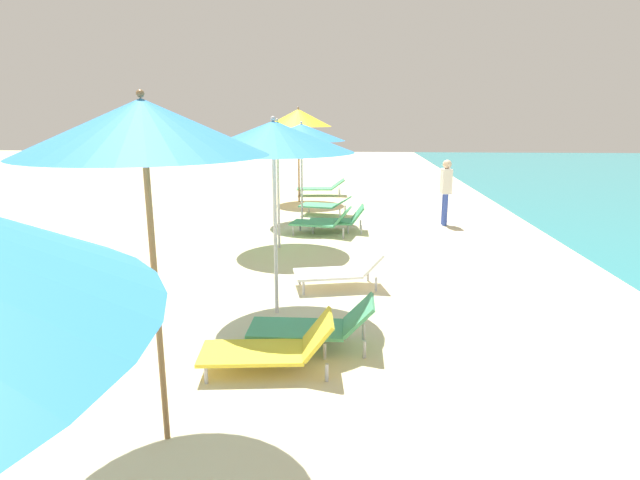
# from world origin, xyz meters

# --- Properties ---
(umbrella_third) EXTENTS (1.83, 1.83, 2.83)m
(umbrella_third) POSITION_xyz_m (-1.01, 6.07, 2.56)
(umbrella_third) COLOR olive
(umbrella_third) RESTS_ON ground
(lounger_third_shoreside) EXTENTS (1.45, 0.72, 0.61)m
(lounger_third_shoreside) POSITION_xyz_m (-0.30, 7.29, 0.27)
(lounger_third_shoreside) COLOR yellow
(lounger_third_shoreside) RESTS_ON ground
(umbrella_fourth) EXTENTS (2.07, 2.07, 2.63)m
(umbrella_fourth) POSITION_xyz_m (-0.49, 8.93, 2.37)
(umbrella_fourth) COLOR silver
(umbrella_fourth) RESTS_ON ground
(lounger_fourth_shoreside) EXTENTS (1.43, 0.88, 0.59)m
(lounger_fourth_shoreside) POSITION_xyz_m (0.35, 10.04, 0.29)
(lounger_fourth_shoreside) COLOR white
(lounger_fourth_shoreside) RESTS_ON ground
(lounger_fourth_inland) EXTENTS (1.45, 0.59, 0.60)m
(lounger_fourth_inland) POSITION_xyz_m (0.11, 7.89, 0.28)
(lounger_fourth_inland) COLOR #4CA572
(lounger_fourth_inland) RESTS_ON ground
(umbrella_fifth) EXTENTS (2.16, 2.16, 2.58)m
(umbrella_fifth) POSITION_xyz_m (-0.94, 12.45, 2.27)
(umbrella_fifth) COLOR silver
(umbrella_fifth) RESTS_ON ground
(lounger_fifth_shoreside) EXTENTS (1.42, 0.88, 0.64)m
(lounger_fifth_shoreside) POSITION_xyz_m (-0.12, 13.69, 0.30)
(lounger_fifth_shoreside) COLOR #4CA572
(lounger_fifth_shoreside) RESTS_ON ground
(umbrella_sixth) EXTENTS (2.13, 2.13, 2.49)m
(umbrella_sixth) POSITION_xyz_m (-0.71, 15.02, 2.22)
(umbrella_sixth) COLOR silver
(umbrella_sixth) RESTS_ON ground
(lounger_sixth_shoreside) EXTENTS (1.43, 0.96, 0.51)m
(lounger_sixth_shoreside) POSITION_xyz_m (-0.16, 15.97, 0.29)
(lounger_sixth_shoreside) COLOR #4CA572
(lounger_sixth_shoreside) RESTS_ON ground
(lounger_sixth_inland) EXTENTS (1.27, 0.69, 0.61)m
(lounger_sixth_inland) POSITION_xyz_m (0.24, 14.05, 0.28)
(lounger_sixth_inland) COLOR #4CA572
(lounger_sixth_inland) RESTS_ON ground
(umbrella_farthest) EXTENTS (2.01, 2.01, 2.86)m
(umbrella_farthest) POSITION_xyz_m (-1.10, 18.16, 2.54)
(umbrella_farthest) COLOR olive
(umbrella_farthest) RESTS_ON ground
(lounger_farthest_shoreside) EXTENTS (1.63, 0.71, 0.56)m
(lounger_farthest_shoreside) POSITION_xyz_m (-0.48, 19.45, 0.27)
(lounger_farthest_shoreside) COLOR #4CA572
(lounger_farthest_shoreside) RESTS_ON ground
(person_walking_near) EXTENTS (0.23, 0.37, 1.59)m
(person_walking_near) POSITION_xyz_m (2.80, 14.90, 0.96)
(person_walking_near) COLOR #334CB2
(person_walking_near) RESTS_ON ground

